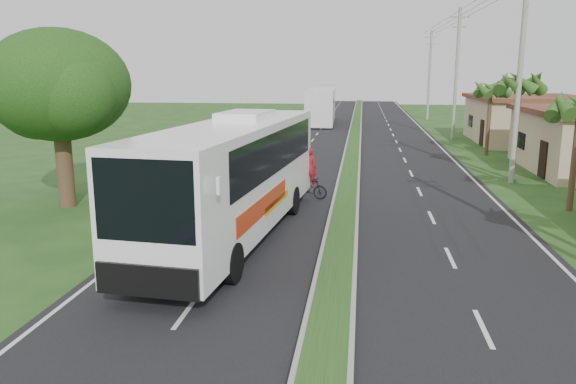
# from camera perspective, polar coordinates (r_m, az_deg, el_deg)

# --- Properties ---
(ground) EXTENTS (180.00, 180.00, 0.00)m
(ground) POSITION_cam_1_polar(r_m,az_deg,el_deg) (13.62, 4.27, -12.88)
(ground) COLOR #1E4318
(ground) RESTS_ON ground
(road_asphalt) EXTENTS (14.00, 160.00, 0.02)m
(road_asphalt) POSITION_cam_1_polar(r_m,az_deg,el_deg) (32.84, 6.29, 2.01)
(road_asphalt) COLOR black
(road_asphalt) RESTS_ON ground
(median_strip) EXTENTS (1.20, 160.00, 0.18)m
(median_strip) POSITION_cam_1_polar(r_m,az_deg,el_deg) (32.82, 6.30, 2.17)
(median_strip) COLOR gray
(median_strip) RESTS_ON ground
(lane_edge_left) EXTENTS (0.12, 160.00, 0.01)m
(lane_edge_left) POSITION_cam_1_polar(r_m,az_deg,el_deg) (33.64, -5.20, 2.26)
(lane_edge_left) COLOR silver
(lane_edge_left) RESTS_ON ground
(lane_edge_right) EXTENTS (0.12, 160.00, 0.01)m
(lane_edge_right) POSITION_cam_1_polar(r_m,az_deg,el_deg) (33.39, 17.86, 1.65)
(lane_edge_right) COLOR silver
(lane_edge_right) RESTS_ON ground
(shop_far) EXTENTS (8.60, 11.60, 3.82)m
(shop_far) POSITION_cam_1_polar(r_m,az_deg,el_deg) (50.29, 23.07, 6.84)
(shop_far) COLOR tan
(shop_far) RESTS_ON ground
(palm_verge_c) EXTENTS (2.40, 2.40, 5.85)m
(palm_verge_c) POSITION_cam_1_polar(r_m,az_deg,el_deg) (32.38, 22.49, 10.14)
(palm_verge_c) COLOR #473321
(palm_verge_c) RESTS_ON ground
(palm_verge_d) EXTENTS (2.40, 2.40, 5.25)m
(palm_verge_d) POSITION_cam_1_polar(r_m,az_deg,el_deg) (41.27, 19.93, 9.78)
(palm_verge_d) COLOR #473321
(palm_verge_d) RESTS_ON ground
(shade_tree) EXTENTS (6.30, 6.00, 7.54)m
(shade_tree) POSITION_cam_1_polar(r_m,az_deg,el_deg) (25.73, -22.51, 9.63)
(shade_tree) COLOR #473321
(shade_tree) RESTS_ON ground
(utility_pole_b) EXTENTS (3.20, 0.28, 12.00)m
(utility_pole_b) POSITION_cam_1_polar(r_m,az_deg,el_deg) (31.33, 22.53, 12.18)
(utility_pole_b) COLOR gray
(utility_pole_b) RESTS_ON ground
(utility_pole_c) EXTENTS (1.60, 0.28, 11.00)m
(utility_pole_c) POSITION_cam_1_polar(r_m,az_deg,el_deg) (50.94, 16.74, 11.57)
(utility_pole_c) COLOR gray
(utility_pole_c) RESTS_ON ground
(utility_pole_d) EXTENTS (1.60, 0.28, 10.50)m
(utility_pole_d) POSITION_cam_1_polar(r_m,az_deg,el_deg) (70.77, 14.18, 11.54)
(utility_pole_d) COLOR gray
(utility_pole_d) RESTS_ON ground
(coach_bus_main) EXTENTS (4.04, 13.63, 4.34)m
(coach_bus_main) POSITION_cam_1_polar(r_m,az_deg,el_deg) (19.56, -5.35, 2.19)
(coach_bus_main) COLOR white
(coach_bus_main) RESTS_ON ground
(coach_bus_far) EXTENTS (3.25, 13.20, 3.82)m
(coach_bus_far) POSITION_cam_1_polar(r_m,az_deg,el_deg) (63.14, 3.39, 8.89)
(coach_bus_far) COLOR white
(coach_bus_far) RESTS_ON ground
(motorcyclist) EXTENTS (1.76, 0.89, 2.38)m
(motorcyclist) POSITION_cam_1_polar(r_m,az_deg,el_deg) (25.69, 2.19, 1.22)
(motorcyclist) COLOR black
(motorcyclist) RESTS_ON ground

